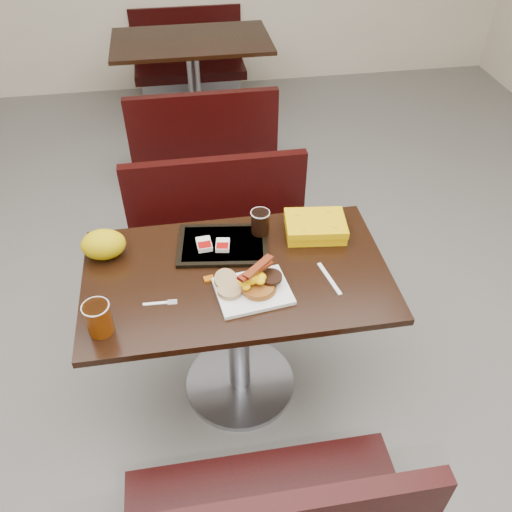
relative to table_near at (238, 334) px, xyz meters
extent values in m
cube|color=slate|center=(0.00, 0.00, -0.38)|extent=(6.00, 7.00, 0.01)
cube|color=white|center=(0.05, -0.12, 0.38)|extent=(0.30, 0.25, 0.02)
cylinder|color=brown|center=(0.07, -0.12, 0.40)|extent=(0.16, 0.16, 0.03)
cylinder|color=black|center=(0.12, -0.10, 0.42)|extent=(0.10, 0.10, 0.01)
ellipsoid|color=#FFBA05|center=(0.04, -0.12, 0.44)|extent=(0.11, 0.11, 0.05)
cylinder|color=#A48556|center=(-0.04, -0.12, 0.40)|extent=(0.11, 0.11, 0.02)
cylinder|color=#A48556|center=(-0.05, -0.07, 0.41)|extent=(0.11, 0.11, 0.05)
cylinder|color=#913605|center=(-0.51, -0.22, 0.44)|extent=(0.10, 0.10, 0.12)
cube|color=white|center=(0.35, -0.10, 0.38)|extent=(0.05, 0.19, 0.00)
cube|color=#A34807|center=(-0.11, -0.03, 0.38)|extent=(0.04, 0.03, 0.01)
cube|color=#8C0504|center=(-0.13, 0.11, 0.38)|extent=(0.05, 0.04, 0.01)
cube|color=black|center=(-0.03, 0.16, 0.38)|extent=(0.40, 0.31, 0.02)
cube|color=silver|center=(-0.11, 0.16, 0.40)|extent=(0.06, 0.08, 0.02)
cube|color=silver|center=(-0.04, 0.14, 0.40)|extent=(0.07, 0.08, 0.02)
cylinder|color=black|center=(0.13, 0.21, 0.44)|extent=(0.09, 0.09, 0.10)
cube|color=#E0A803|center=(0.36, 0.19, 0.41)|extent=(0.27, 0.22, 0.07)
ellipsoid|color=#CAAD06|center=(-0.51, 0.18, 0.44)|extent=(0.18, 0.13, 0.12)
camera|label=1|loc=(-0.17, -1.51, 1.81)|focal=37.26mm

